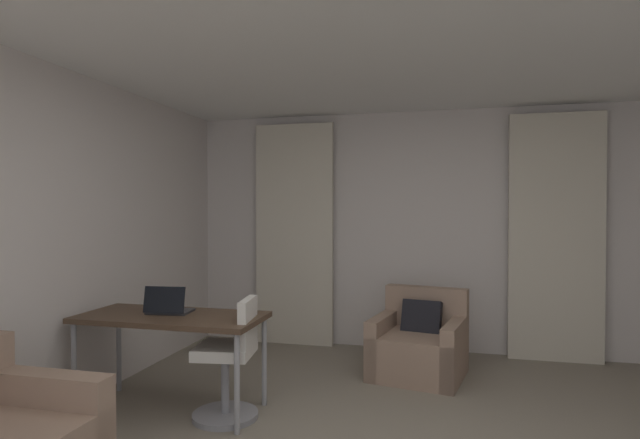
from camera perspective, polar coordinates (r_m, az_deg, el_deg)
name	(u,v)px	position (r m, az deg, el deg)	size (l,w,h in m)	color
wall_window	(418,231)	(5.65, 10.93, -1.23)	(5.12, 0.06, 2.60)	silver
curtain_left_panel	(294,234)	(5.77, -2.92, -1.67)	(0.90, 0.06, 2.50)	beige
curtain_right_panel	(556,237)	(5.62, 25.00, -1.84)	(0.90, 0.06, 2.50)	beige
armchair	(419,346)	(4.90, 11.10, -13.82)	(0.92, 0.90, 0.78)	#997A66
desk	(171,323)	(4.09, -16.39, -11.07)	(1.40, 0.63, 0.73)	#4C3828
desk_chair	(230,365)	(3.91, -10.04, -15.81)	(0.48, 0.48, 0.88)	gray
laptop	(168,307)	(4.12, -16.69, -9.46)	(0.34, 0.28, 0.22)	#2D2D33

